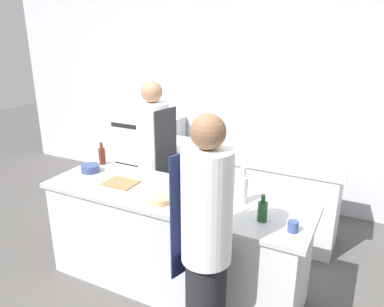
{
  "coord_description": "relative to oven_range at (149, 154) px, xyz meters",
  "views": [
    {
      "loc": [
        1.45,
        -2.49,
        2.27
      ],
      "look_at": [
        0.0,
        0.35,
        1.17
      ],
      "focal_mm": 35.0,
      "sensor_mm": 36.0,
      "label": 1
    }
  ],
  "objects": [
    {
      "name": "pass_counter",
      "position": [
        1.57,
        -0.47,
        -0.06
      ],
      "size": [
        2.2,
        0.6,
        0.92
      ],
      "color": "silver",
      "rests_on": "ground_plane"
    },
    {
      "name": "oven_range",
      "position": [
        0.0,
        0.0,
        0.0
      ],
      "size": [
        0.82,
        0.72,
        1.04
      ],
      "color": "silver",
      "rests_on": "ground_plane"
    },
    {
      "name": "bottle_cooking_oil",
      "position": [
        1.35,
        -1.47,
        0.48
      ],
      "size": [
        0.06,
        0.06,
        0.22
      ],
      "color": "#2D5175",
      "rests_on": "prep_counter"
    },
    {
      "name": "bowl_mixing_large",
      "position": [
        1.68,
        -1.79,
        0.44
      ],
      "size": [
        0.22,
        0.22,
        0.08
      ],
      "color": "white",
      "rests_on": "prep_counter"
    },
    {
      "name": "wall_back",
      "position": [
        1.39,
        0.41,
        0.88
      ],
      "size": [
        8.0,
        0.06,
        2.8
      ],
      "color": "silver",
      "rests_on": "ground_plane"
    },
    {
      "name": "bowl_prep_small",
      "position": [
        0.43,
        -1.66,
        0.43
      ],
      "size": [
        0.17,
        0.17,
        0.07
      ],
      "color": "navy",
      "rests_on": "prep_counter"
    },
    {
      "name": "chef_at_prep_near",
      "position": [
        1.98,
        -2.31,
        0.39
      ],
      "size": [
        0.37,
        0.36,
        1.79
      ],
      "rotation": [
        0.0,
        0.0,
        1.28
      ],
      "color": "black",
      "rests_on": "ground_plane"
    },
    {
      "name": "cup",
      "position": [
        2.43,
        -1.88,
        0.44
      ],
      "size": [
        0.07,
        0.07,
        0.08
      ],
      "color": "#33477F",
      "rests_on": "prep_counter"
    },
    {
      "name": "bowl_ceramic_blue",
      "position": [
        1.39,
        -1.92,
        0.42
      ],
      "size": [
        0.17,
        0.17,
        0.05
      ],
      "color": "tan",
      "rests_on": "prep_counter"
    },
    {
      "name": "bottle_sauce",
      "position": [
        1.75,
        -1.99,
        0.48
      ],
      "size": [
        0.08,
        0.08,
        0.22
      ],
      "color": "black",
      "rests_on": "prep_counter"
    },
    {
      "name": "chef_at_stove",
      "position": [
        0.77,
        -1.04,
        0.36
      ],
      "size": [
        0.38,
        0.37,
        1.74
      ],
      "rotation": [
        0.0,
        0.0,
        -1.76
      ],
      "color": "black",
      "rests_on": "ground_plane"
    },
    {
      "name": "prep_counter",
      "position": [
        1.39,
        -1.72,
        -0.06
      ],
      "size": [
        2.35,
        0.74,
        0.92
      ],
      "color": "silver",
      "rests_on": "ground_plane"
    },
    {
      "name": "ground_plane",
      "position": [
        1.39,
        -1.72,
        -0.52
      ],
      "size": [
        16.0,
        16.0,
        0.0
      ],
      "primitive_type": "plane",
      "color": "#4C4947"
    },
    {
      "name": "bottle_wine",
      "position": [
        0.4,
        -1.43,
        0.49
      ],
      "size": [
        0.07,
        0.07,
        0.23
      ],
      "color": "#5B2319",
      "rests_on": "prep_counter"
    },
    {
      "name": "bottle_olive_oil",
      "position": [
        1.97,
        -1.62,
        0.52
      ],
      "size": [
        0.08,
        0.08,
        0.3
      ],
      "color": "silver",
      "rests_on": "prep_counter"
    },
    {
      "name": "bottle_vinegar",
      "position": [
        2.2,
        -1.83,
        0.48
      ],
      "size": [
        0.07,
        0.07,
        0.2
      ],
      "color": "#19471E",
      "rests_on": "prep_counter"
    },
    {
      "name": "cutting_board",
      "position": [
        0.87,
        -1.75,
        0.4
      ],
      "size": [
        0.29,
        0.23,
        0.01
      ],
      "color": "olive",
      "rests_on": "prep_counter"
    }
  ]
}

